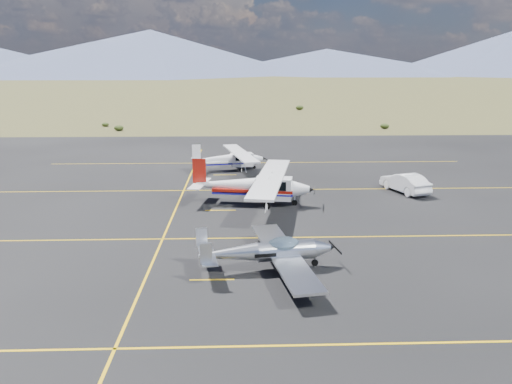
% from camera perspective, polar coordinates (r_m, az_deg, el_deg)
% --- Properties ---
extents(ground, '(1600.00, 1600.00, 0.00)m').
position_cam_1_polar(ground, '(25.97, 2.01, -6.74)').
color(ground, '#383D1C').
rests_on(ground, ground).
extents(apron, '(72.00, 72.00, 0.02)m').
position_cam_1_polar(apron, '(32.59, 1.17, -2.32)').
color(apron, black).
rests_on(apron, ground).
extents(aircraft_low_wing, '(6.38, 8.81, 1.90)m').
position_cam_1_polar(aircraft_low_wing, '(23.34, 1.62, -6.82)').
color(aircraft_low_wing, silver).
rests_on(aircraft_low_wing, apron).
extents(aircraft_cessna, '(7.48, 12.25, 3.09)m').
position_cam_1_polar(aircraft_cessna, '(34.10, -0.35, 0.82)').
color(aircraft_cessna, white).
rests_on(aircraft_cessna, apron).
extents(aircraft_plain, '(6.19, 9.78, 2.47)m').
position_cam_1_polar(aircraft_plain, '(45.41, -3.04, 3.85)').
color(aircraft_plain, white).
rests_on(aircraft_plain, apron).
extents(sedan, '(2.87, 4.69, 1.46)m').
position_cam_1_polar(sedan, '(39.17, 16.66, 1.04)').
color(sedan, white).
rests_on(sedan, apron).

